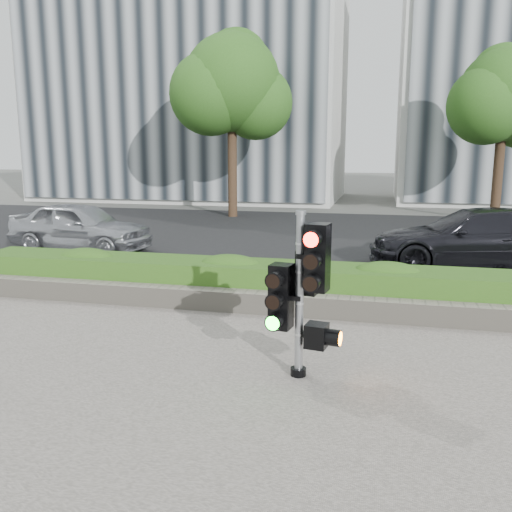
{
  "coord_description": "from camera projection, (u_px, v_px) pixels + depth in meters",
  "views": [
    {
      "loc": [
        1.37,
        -6.41,
        2.64
      ],
      "look_at": [
        -0.28,
        0.6,
        1.23
      ],
      "focal_mm": 38.0,
      "sensor_mm": 36.0,
      "label": 1
    }
  ],
  "objects": [
    {
      "name": "road",
      "position": [
        335.0,
        238.0,
        16.49
      ],
      "size": [
        60.0,
        13.0,
        0.02
      ],
      "primitive_type": "cube",
      "color": "black",
      "rests_on": "ground"
    },
    {
      "name": "building_left",
      "position": [
        194.0,
        59.0,
        29.49
      ],
      "size": [
        16.0,
        9.0,
        15.0
      ],
      "primitive_type": "cube",
      "color": "#B7B7B2",
      "rests_on": "ground"
    },
    {
      "name": "tree_left",
      "position": [
        232.0,
        87.0,
        20.9
      ],
      "size": [
        4.61,
        4.03,
        7.34
      ],
      "color": "black",
      "rests_on": "ground"
    },
    {
      "name": "stone_wall",
      "position": [
        291.0,
        304.0,
        8.72
      ],
      "size": [
        12.0,
        0.32,
        0.34
      ],
      "primitive_type": "cube",
      "color": "gray",
      "rests_on": "sidewalk"
    },
    {
      "name": "curb",
      "position": [
        302.0,
        293.0,
        9.94
      ],
      "size": [
        60.0,
        0.25,
        0.12
      ],
      "primitive_type": "cube",
      "color": "gray",
      "rests_on": "ground"
    },
    {
      "name": "tree_right",
      "position": [
        503.0,
        99.0,
        19.71
      ],
      "size": [
        4.1,
        3.58,
        6.53
      ],
      "color": "black",
      "rests_on": "ground"
    },
    {
      "name": "hedge",
      "position": [
        297.0,
        284.0,
        9.31
      ],
      "size": [
        12.0,
        1.0,
        0.68
      ],
      "primitive_type": "cube",
      "color": "#5B962E",
      "rests_on": "sidewalk"
    },
    {
      "name": "traffic_signal",
      "position": [
        303.0,
        286.0,
        6.2
      ],
      "size": [
        0.7,
        0.55,
        1.95
      ],
      "rotation": [
        0.0,
        0.0,
        -0.16
      ],
      "color": "black",
      "rests_on": "sidewalk"
    },
    {
      "name": "car_silver",
      "position": [
        80.0,
        226.0,
        14.25
      ],
      "size": [
        3.93,
        1.9,
        1.29
      ],
      "primitive_type": "imported",
      "rotation": [
        0.0,
        0.0,
        1.47
      ],
      "color": "#ADAEB4",
      "rests_on": "road"
    },
    {
      "name": "ground",
      "position": [
        266.0,
        360.0,
        6.94
      ],
      "size": [
        120.0,
        120.0,
        0.0
      ],
      "primitive_type": "plane",
      "color": "#51514C",
      "rests_on": "ground"
    },
    {
      "name": "car_dark",
      "position": [
        475.0,
        238.0,
        12.17
      ],
      "size": [
        4.84,
        2.49,
        1.34
      ],
      "primitive_type": "imported",
      "rotation": [
        0.0,
        0.0,
        -1.44
      ],
      "color": "black",
      "rests_on": "road"
    },
    {
      "name": "sidewalk",
      "position": [
        204.0,
        468.0,
        4.55
      ],
      "size": [
        16.0,
        11.0,
        0.03
      ],
      "primitive_type": "cube",
      "color": "#9E9389",
      "rests_on": "ground"
    }
  ]
}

